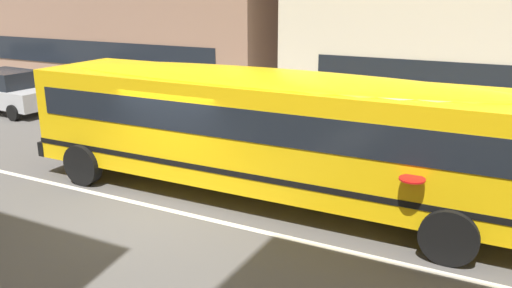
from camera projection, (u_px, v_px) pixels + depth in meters
name	position (u px, v px, depth m)	size (l,w,h in m)	color
ground_plane	(160.00, 208.00, 11.46)	(400.00, 400.00, 0.00)	#54514F
sidewalk_far	(294.00, 131.00, 17.76)	(120.00, 3.00, 0.01)	gray
lane_centreline	(160.00, 208.00, 11.46)	(110.00, 0.16, 0.01)	silver
school_bus	(272.00, 125.00, 11.50)	(13.18, 3.12, 2.94)	yellow
parked_car_silver_beside_sign	(9.00, 91.00, 20.28)	(3.98, 2.04, 1.64)	#B7BABF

